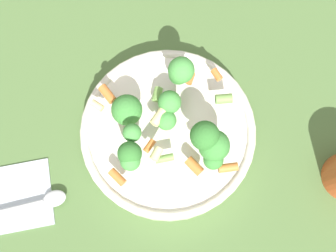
# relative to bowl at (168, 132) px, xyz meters

# --- Properties ---
(ground_plane) EXTENTS (3.00, 3.00, 0.00)m
(ground_plane) POSITION_rel_bowl_xyz_m (0.00, 0.00, -0.02)
(ground_plane) COLOR #4C6B38
(bowl) EXTENTS (0.28, 0.28, 0.04)m
(bowl) POSITION_rel_bowl_xyz_m (0.00, 0.00, 0.00)
(bowl) COLOR silver
(bowl) RESTS_ON ground_plane
(pasta_salad) EXTENTS (0.20, 0.22, 0.09)m
(pasta_salad) POSITION_rel_bowl_xyz_m (0.00, 0.00, 0.07)
(pasta_salad) COLOR #8CB766
(pasta_salad) RESTS_ON bowl
(napkin) EXTENTS (0.14, 0.19, 0.01)m
(napkin) POSITION_rel_bowl_xyz_m (-0.01, -0.29, -0.02)
(napkin) COLOR #B2BCC6
(napkin) RESTS_ON ground_plane
(spoon) EXTENTS (0.05, 0.19, 0.01)m
(spoon) POSITION_rel_bowl_xyz_m (0.02, -0.25, -0.01)
(spoon) COLOR silver
(spoon) RESTS_ON napkin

